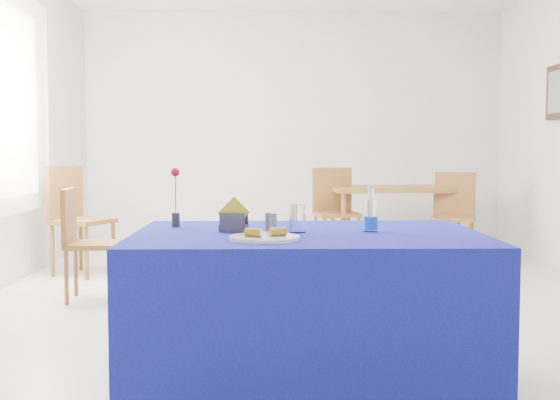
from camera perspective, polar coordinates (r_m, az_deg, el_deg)
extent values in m
plane|color=beige|center=(5.15, 2.49, -8.76)|extent=(7.00, 7.00, 0.00)
plane|color=silver|center=(8.52, 1.11, 5.77)|extent=(5.00, 0.00, 5.00)
plane|color=silver|center=(1.56, 10.53, 13.66)|extent=(5.00, 0.00, 5.00)
cube|color=white|center=(6.21, -21.54, 7.54)|extent=(0.04, 1.50, 1.60)
cube|color=white|center=(6.19, -20.93, 7.57)|extent=(0.04, 1.75, 1.85)
cube|color=#998C66|center=(7.18, 21.81, 8.22)|extent=(0.02, 0.52, 0.40)
cylinder|color=white|center=(2.99, -1.27, -3.09)|extent=(0.30, 0.30, 0.01)
cylinder|color=silver|center=(3.24, 1.43, -1.51)|extent=(0.08, 0.08, 0.13)
cylinder|color=slate|center=(3.29, -0.55, -1.83)|extent=(0.03, 0.03, 0.08)
cylinder|color=slate|center=(3.32, -0.96, -1.76)|extent=(0.03, 0.03, 0.08)
cube|color=navy|center=(3.32, 2.20, -9.18)|extent=(1.60, 1.10, 0.76)
cylinder|color=silver|center=(3.31, 7.38, -1.26)|extent=(0.06, 0.06, 0.15)
cylinder|color=blue|center=(3.31, 7.38, -1.86)|extent=(0.07, 0.07, 0.06)
cylinder|color=silver|center=(3.30, 7.40, 0.47)|extent=(0.03, 0.03, 0.05)
cylinder|color=white|center=(3.30, 7.40, 1.04)|extent=(0.03, 0.03, 0.01)
cube|color=#3C3C41|center=(3.27, -3.77, -2.30)|extent=(0.14, 0.09, 0.03)
cube|color=#39393E|center=(3.25, -3.92, -1.87)|extent=(0.12, 0.04, 0.09)
cube|color=#3A3A3F|center=(3.29, -3.64, -1.78)|extent=(0.12, 0.04, 0.09)
cube|color=gold|center=(3.27, -3.78, -1.04)|extent=(0.15, 0.02, 0.15)
cylinder|color=#26262B|center=(3.52, -8.47, -1.60)|extent=(0.04, 0.04, 0.07)
cylinder|color=#1B6E1C|center=(3.51, -8.49, 0.26)|extent=(0.01, 0.01, 0.22)
sphere|color=red|center=(3.51, -8.51, 2.25)|extent=(0.04, 0.04, 0.04)
cube|color=brown|center=(7.67, 9.14, 0.91)|extent=(1.39, 0.96, 0.05)
cylinder|color=brown|center=(7.23, 5.20, -2.22)|extent=(0.06, 0.06, 0.71)
cylinder|color=brown|center=(7.54, 14.20, -2.07)|extent=(0.06, 0.06, 0.71)
cylinder|color=olive|center=(7.91, 4.26, -1.68)|extent=(0.06, 0.06, 0.71)
cylinder|color=brown|center=(8.20, 12.55, -1.56)|extent=(0.06, 0.06, 0.71)
cylinder|color=brown|center=(7.17, 3.62, -3.28)|extent=(0.04, 0.04, 0.46)
cylinder|color=brown|center=(7.27, 6.42, -3.19)|extent=(0.04, 0.04, 0.46)
cylinder|color=brown|center=(7.52, 2.90, -2.93)|extent=(0.04, 0.04, 0.46)
cylinder|color=brown|center=(7.62, 5.58, -2.86)|extent=(0.04, 0.04, 0.46)
cube|color=brown|center=(7.36, 4.64, -1.17)|extent=(0.50, 0.50, 0.04)
cube|color=brown|center=(7.53, 4.25, 0.85)|extent=(0.43, 0.12, 0.47)
cylinder|color=brown|center=(7.16, 12.31, -3.44)|extent=(0.04, 0.04, 0.44)
cylinder|color=brown|center=(7.13, 15.13, -3.53)|extent=(0.04, 0.04, 0.44)
cylinder|color=brown|center=(7.51, 12.64, -3.11)|extent=(0.04, 0.04, 0.44)
cylinder|color=brown|center=(7.48, 15.32, -3.18)|extent=(0.04, 0.04, 0.44)
cube|color=brown|center=(7.29, 13.88, -1.48)|extent=(0.53, 0.53, 0.04)
cube|color=brown|center=(7.46, 14.05, 0.48)|extent=(0.40, 0.18, 0.45)
cylinder|color=brown|center=(5.38, -13.55, -6.09)|extent=(0.03, 0.03, 0.41)
cylinder|color=brown|center=(5.69, -13.03, -5.52)|extent=(0.03, 0.03, 0.41)
cylinder|color=brown|center=(5.44, -16.97, -6.04)|extent=(0.03, 0.03, 0.41)
cylinder|color=brown|center=(5.75, -16.26, -5.48)|extent=(0.03, 0.03, 0.41)
cube|color=brown|center=(5.53, -14.99, -3.56)|extent=(0.40, 0.40, 0.04)
cube|color=brown|center=(5.54, -16.79, -1.26)|extent=(0.06, 0.38, 0.42)
cylinder|color=brown|center=(6.42, -15.46, -4.18)|extent=(0.04, 0.04, 0.48)
cylinder|color=brown|center=(6.71, -13.37, -3.79)|extent=(0.04, 0.04, 0.48)
cylinder|color=brown|center=(6.66, -18.01, -3.93)|extent=(0.04, 0.04, 0.48)
cylinder|color=brown|center=(6.95, -15.89, -3.57)|extent=(0.04, 0.04, 0.48)
cube|color=brown|center=(6.65, -15.72, -1.68)|extent=(0.59, 0.59, 0.04)
cube|color=brown|center=(6.76, -17.08, 0.60)|extent=(0.23, 0.42, 0.49)
cylinder|color=gold|center=(2.96, -2.16, -2.65)|extent=(0.08, 0.06, 0.04)
cylinder|color=beige|center=(2.94, -1.53, -2.69)|extent=(0.02, 0.03, 0.03)
cylinder|color=gold|center=(2.98, -0.17, -2.59)|extent=(0.08, 0.06, 0.04)
cylinder|color=beige|center=(3.00, 0.46, -2.56)|extent=(0.02, 0.03, 0.03)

